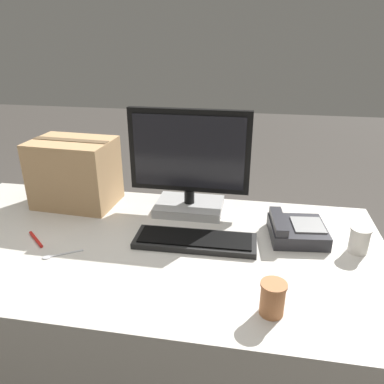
{
  "coord_description": "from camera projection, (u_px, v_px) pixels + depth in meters",
  "views": [
    {
      "loc": [
        0.39,
        -1.16,
        1.46
      ],
      "look_at": [
        0.16,
        0.17,
        0.87
      ],
      "focal_mm": 35.0,
      "sensor_mm": 36.0,
      "label": 1
    }
  ],
  "objects": [
    {
      "name": "ground_plane",
      "position": [
        151.0,
        380.0,
        1.7
      ],
      "size": [
        12.0,
        12.0,
        0.0
      ],
      "primitive_type": "plane",
      "color": "#47423D"
    },
    {
      "name": "monitor",
      "position": [
        189.0,
        168.0,
        1.58
      ],
      "size": [
        0.51,
        0.21,
        0.45
      ],
      "color": "#B7B7B7",
      "rests_on": "office_desk"
    },
    {
      "name": "keyboard",
      "position": [
        195.0,
        240.0,
        1.4
      ],
      "size": [
        0.46,
        0.16,
        0.03
      ],
      "rotation": [
        0.0,
        0.0,
        0.02
      ],
      "color": "black",
      "rests_on": "office_desk"
    },
    {
      "name": "cardboard_box",
      "position": [
        75.0,
        173.0,
        1.67
      ],
      "size": [
        0.36,
        0.27,
        0.3
      ],
      "rotation": [
        0.0,
        0.0,
        -0.06
      ],
      "color": "tan",
      "rests_on": "office_desk"
    },
    {
      "name": "spoon",
      "position": [
        56.0,
        255.0,
        1.33
      ],
      "size": [
        0.13,
        0.09,
        0.0
      ],
      "rotation": [
        0.0,
        0.0,
        3.7
      ],
      "color": "silver",
      "rests_on": "office_desk"
    },
    {
      "name": "desk_phone",
      "position": [
        296.0,
        230.0,
        1.43
      ],
      "size": [
        0.23,
        0.23,
        0.08
      ],
      "rotation": [
        0.0,
        0.0,
        0.11
      ],
      "color": "#2D2D33",
      "rests_on": "office_desk"
    },
    {
      "name": "paper_cup_left",
      "position": [
        273.0,
        298.0,
        1.04
      ],
      "size": [
        0.07,
        0.07,
        0.1
      ],
      "color": "#BC7547",
      "rests_on": "office_desk"
    },
    {
      "name": "paper_cup_right",
      "position": [
        359.0,
        240.0,
        1.33
      ],
      "size": [
        0.07,
        0.07,
        0.1
      ],
      "color": "white",
      "rests_on": "office_desk"
    },
    {
      "name": "office_desk",
      "position": [
        147.0,
        318.0,
        1.55
      ],
      "size": [
        1.8,
        0.9,
        0.72
      ],
      "color": "beige",
      "rests_on": "ground_plane"
    },
    {
      "name": "pen_marker",
      "position": [
        36.0,
        239.0,
        1.42
      ],
      "size": [
        0.11,
        0.1,
        0.01
      ],
      "rotation": [
        0.0,
        0.0,
        2.41
      ],
      "color": "red",
      "rests_on": "office_desk"
    }
  ]
}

